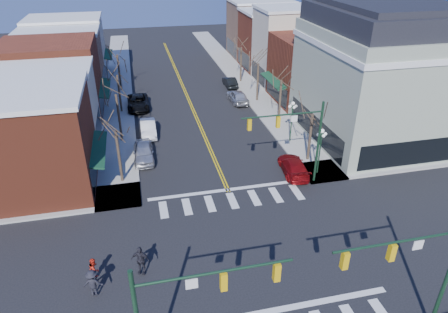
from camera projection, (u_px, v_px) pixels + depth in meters
ground at (255, 254)px, 26.05m from camera, size 160.00×160.00×0.00m
sidewalk_left at (119, 137)px, 41.42m from camera, size 3.50×70.00×0.15m
sidewalk_right at (278, 122)px, 44.87m from camera, size 3.50×70.00×0.15m
bldg_left_brick_a at (23, 144)px, 31.15m from camera, size 10.00×8.50×8.00m
bldg_left_stucco_a at (41, 111)px, 37.91m from camera, size 10.00×7.00×7.50m
bldg_left_brick_b at (52, 80)px, 44.53m from camera, size 10.00×9.00×8.50m
bldg_left_tan at (62, 64)px, 51.76m from camera, size 10.00×7.50×7.80m
bldg_left_stucco_b at (68, 49)px, 58.31m from camera, size 10.00×8.00×8.20m
bldg_right_brick_a at (316, 69)px, 49.25m from camera, size 10.00×8.50×8.00m
bldg_right_stucco at (293, 47)px, 55.42m from camera, size 10.00×7.00×10.00m
bldg_right_brick_b at (275, 41)px, 62.20m from camera, size 10.00×8.00×8.50m
bldg_right_tan at (260, 29)px, 68.93m from camera, size 10.00×8.00×9.00m
victorian_corner at (378, 74)px, 38.54m from camera, size 12.25×14.25×13.30m
traffic_mast_near_left at (183, 308)px, 16.37m from camera, size 6.60×0.28×7.20m
traffic_mast_near_right at (420, 265)px, 18.55m from camera, size 6.60×0.28×7.20m
traffic_mast_far_right at (298, 133)px, 31.23m from camera, size 6.60×0.28×7.20m
lamppost_corner at (321, 144)px, 33.53m from camera, size 0.36×0.36×4.33m
lamppost_midblock at (292, 115)px, 39.10m from camera, size 0.36×0.36×4.33m
tree_left_a at (119, 157)px, 32.68m from camera, size 0.24×0.24×4.76m
tree_left_b at (119, 118)px, 39.47m from camera, size 0.24×0.24×5.04m
tree_left_c at (120, 94)px, 46.44m from camera, size 0.24×0.24×4.55m
tree_left_d at (119, 73)px, 53.21m from camera, size 0.24×0.24×4.90m
tree_right_a at (310, 138)px, 36.02m from camera, size 0.24×0.24×4.62m
tree_right_b at (280, 104)px, 42.74m from camera, size 0.24×0.24×5.18m
tree_right_c at (258, 83)px, 49.68m from camera, size 0.24×0.24×4.83m
tree_right_d at (241, 65)px, 56.50m from camera, size 0.24×0.24×4.97m
car_left_near at (144, 152)px, 36.89m from camera, size 1.91×4.60×1.56m
car_left_mid at (148, 128)px, 41.67m from camera, size 1.55×4.40×1.45m
car_left_far at (138, 102)px, 48.26m from camera, size 2.54×5.45×1.51m
car_right_near at (294, 166)px, 34.77m from camera, size 2.48×4.99×1.39m
car_right_mid at (237, 96)px, 50.05m from camera, size 2.15×4.78×1.59m
car_right_far at (230, 82)px, 55.49m from camera, size 1.44×4.06×1.34m
pedestrian_red_b at (94, 269)px, 23.59m from camera, size 0.71×0.84×1.53m
pedestrian_dark_a at (140, 260)px, 23.93m from camera, size 1.24×0.88×1.96m
pedestrian_dark_b at (93, 283)px, 22.48m from camera, size 1.21×0.81×1.74m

